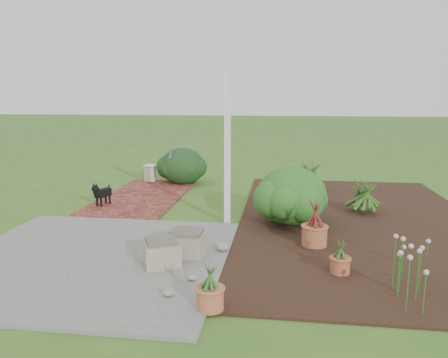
# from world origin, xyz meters

# --- Properties ---
(ground) EXTENTS (80.00, 80.00, 0.00)m
(ground) POSITION_xyz_m (0.00, 0.00, 0.00)
(ground) COLOR #386921
(ground) RESTS_ON ground
(concrete_patio) EXTENTS (3.50, 3.50, 0.04)m
(concrete_patio) POSITION_xyz_m (-1.25, -1.75, 0.02)
(concrete_patio) COLOR #60605E
(concrete_patio) RESTS_ON ground
(brick_path) EXTENTS (1.60, 3.50, 0.04)m
(brick_path) POSITION_xyz_m (-1.70, 1.75, 0.02)
(brick_path) COLOR maroon
(brick_path) RESTS_ON ground
(garden_bed) EXTENTS (4.00, 7.00, 0.03)m
(garden_bed) POSITION_xyz_m (2.50, 0.50, 0.01)
(garden_bed) COLOR black
(garden_bed) RESTS_ON ground
(veranda_post) EXTENTS (0.10, 0.10, 2.50)m
(veranda_post) POSITION_xyz_m (0.30, 0.10, 1.25)
(veranda_post) COLOR white
(veranda_post) RESTS_ON ground
(stone_trough_near) EXTENTS (0.56, 0.56, 0.28)m
(stone_trough_near) POSITION_xyz_m (-0.27, -1.88, 0.18)
(stone_trough_near) COLOR gray
(stone_trough_near) RESTS_ON concrete_patio
(stone_trough_mid) EXTENTS (0.43, 0.43, 0.27)m
(stone_trough_mid) POSITION_xyz_m (-0.01, -1.49, 0.18)
(stone_trough_mid) COLOR gray
(stone_trough_mid) RESTS_ON concrete_patio
(stone_trough_far) EXTENTS (0.45, 0.45, 0.26)m
(stone_trough_far) POSITION_xyz_m (-0.10, -1.38, 0.17)
(stone_trough_far) COLOR gray
(stone_trough_far) RESTS_ON concrete_patio
(black_dog) EXTENTS (0.26, 0.48, 0.42)m
(black_dog) POSITION_xyz_m (-2.22, 0.84, 0.29)
(black_dog) COLOR black
(black_dog) RESTS_ON brick_path
(cream_ceramic_urn) EXTENTS (0.36, 0.36, 0.38)m
(cream_ceramic_urn) POSITION_xyz_m (-2.04, 3.34, 0.23)
(cream_ceramic_urn) COLOR beige
(cream_ceramic_urn) RESTS_ON brick_path
(evergreen_shrub) EXTENTS (1.33, 1.33, 0.97)m
(evergreen_shrub) POSITION_xyz_m (1.35, 0.19, 0.52)
(evergreen_shrub) COLOR #19420F
(evergreen_shrub) RESTS_ON garden_bed
(agapanthus_clump_back) EXTENTS (1.03, 1.03, 0.78)m
(agapanthus_clump_back) POSITION_xyz_m (2.64, 1.02, 0.42)
(agapanthus_clump_back) COLOR #113F17
(agapanthus_clump_back) RESTS_ON garden_bed
(agapanthus_clump_front) EXTENTS (0.87, 0.87, 0.77)m
(agapanthus_clump_front) POSITION_xyz_m (1.80, 2.90, 0.42)
(agapanthus_clump_front) COLOR #12390E
(agapanthus_clump_front) RESTS_ON garden_bed
(pink_flower_patch) EXTENTS (1.18, 1.18, 0.61)m
(pink_flower_patch) POSITION_xyz_m (2.77, -2.35, 0.34)
(pink_flower_patch) COLOR #113D0F
(pink_flower_patch) RESTS_ON garden_bed
(terracotta_pot_bronze) EXTENTS (0.38, 0.38, 0.29)m
(terracotta_pot_bronze) POSITION_xyz_m (1.66, -0.87, 0.17)
(terracotta_pot_bronze) COLOR #A65D38
(terracotta_pot_bronze) RESTS_ON garden_bed
(terracotta_pot_small_left) EXTENTS (0.27, 0.27, 0.19)m
(terracotta_pot_small_left) POSITION_xyz_m (1.90, -1.83, 0.13)
(terracotta_pot_small_left) COLOR #A45537
(terracotta_pot_small_left) RESTS_ON garden_bed
(terracotta_pot_small_right) EXTENTS (0.29, 0.29, 0.23)m
(terracotta_pot_small_right) POSITION_xyz_m (0.52, -2.92, 0.14)
(terracotta_pot_small_right) COLOR #B4613C
(terracotta_pot_small_right) RESTS_ON garden_bed
(purple_flowering_bush) EXTENTS (1.15, 1.15, 0.90)m
(purple_flowering_bush) POSITION_xyz_m (-1.20, 3.27, 0.45)
(purple_flowering_bush) COLOR black
(purple_flowering_bush) RESTS_ON ground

